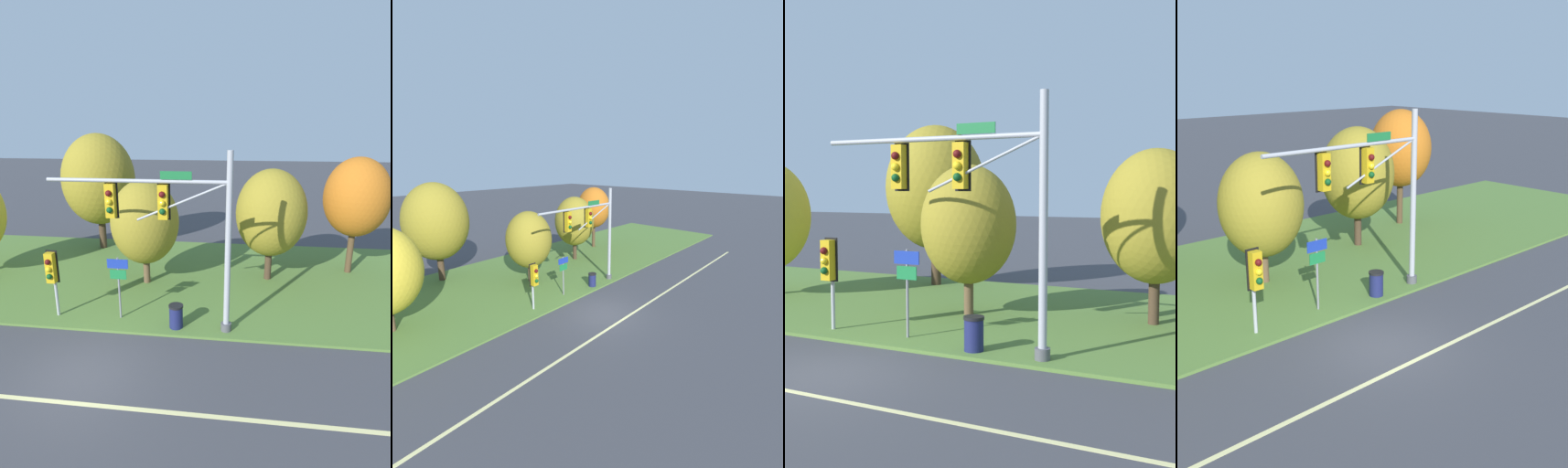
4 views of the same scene
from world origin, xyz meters
The scene contains 10 objects.
ground_plane centered at (0.00, 0.00, 0.00)m, with size 160.00×160.00×0.00m, color #3D3D42.
lane_stripe centered at (0.00, -1.20, 0.00)m, with size 36.00×0.16×0.01m, color beige.
grass_verge centered at (0.00, 8.25, 0.05)m, with size 48.00×11.50×0.10m, color #517533.
traffic_signal_mast centered at (2.60, 3.09, 4.30)m, with size 6.75×0.49×6.71m.
pedestrian_signal_near_kerb centered at (-2.46, 3.24, 2.11)m, with size 0.46×0.55×2.83m.
route_sign_post centered at (0.15, 3.53, 1.82)m, with size 0.83×0.08×2.57m.
tree_behind_signpost centered at (0.31, 7.15, 3.19)m, with size 3.26×3.26×5.14m.
tree_mid_verge centered at (6.30, 8.36, 3.53)m, with size 3.42×3.42×5.58m.
tree_tall_centre centered at (10.62, 9.81, 4.13)m, with size 3.24×3.24×6.07m.
trash_bin centered at (2.51, 3.09, 0.57)m, with size 0.56×0.56×0.93m.
Camera 4 is at (-11.44, -11.64, 8.30)m, focal length 45.00 mm.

